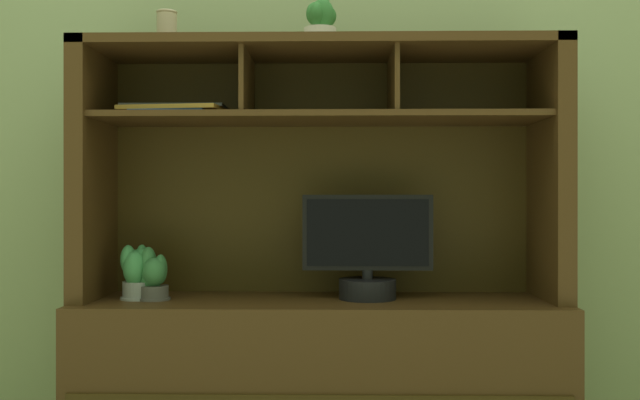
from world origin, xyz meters
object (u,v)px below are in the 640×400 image
at_px(magazine_stack_left, 176,111).
at_px(ceramic_vase, 167,28).
at_px(potted_orchid, 153,276).
at_px(potted_succulent, 320,23).
at_px(media_console, 320,331).
at_px(potted_fern, 137,272).
at_px(tv_monitor, 368,255).

xyz_separation_m(magazine_stack_left, ceramic_vase, (-0.03, -0.01, 0.28)).
distance_m(potted_orchid, potted_succulent, 1.02).
distance_m(media_console, potted_succulent, 1.05).
relative_size(media_console, potted_orchid, 9.13).
xyz_separation_m(media_console, potted_fern, (-0.61, -0.04, 0.20)).
bearing_deg(media_console, ceramic_vase, -178.83).
relative_size(magazine_stack_left, ceramic_vase, 3.08).
height_order(media_console, ceramic_vase, ceramic_vase).
bearing_deg(ceramic_vase, potted_fern, -162.58).
bearing_deg(media_console, potted_fern, -176.27).
bearing_deg(potted_fern, tv_monitor, 1.29).
xyz_separation_m(potted_orchid, potted_succulent, (0.55, 0.07, 0.86)).
xyz_separation_m(potted_fern, potted_succulent, (0.61, 0.05, 0.85)).
xyz_separation_m(potted_succulent, ceramic_vase, (-0.52, -0.02, -0.02)).
xyz_separation_m(media_console, tv_monitor, (0.16, -0.02, 0.26)).
relative_size(potted_fern, potted_succulent, 1.02).
height_order(potted_orchid, ceramic_vase, ceramic_vase).
bearing_deg(potted_fern, potted_succulent, 4.69).
bearing_deg(potted_orchid, ceramic_vase, 54.63).
bearing_deg(potted_fern, magazine_stack_left, 18.68).
bearing_deg(potted_orchid, potted_succulent, 7.00).
bearing_deg(tv_monitor, potted_fern, -178.71).
distance_m(media_console, potted_orchid, 0.59).
height_order(media_console, potted_fern, media_console).
distance_m(potted_fern, ceramic_vase, 0.83).
distance_m(media_console, potted_fern, 0.65).
height_order(potted_fern, potted_succulent, potted_succulent).
relative_size(tv_monitor, magazine_stack_left, 1.21).
bearing_deg(potted_succulent, magazine_stack_left, -179.02).
bearing_deg(tv_monitor, magazine_stack_left, 177.82).
height_order(magazine_stack_left, ceramic_vase, ceramic_vase).
bearing_deg(ceramic_vase, potted_orchid, -125.37).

